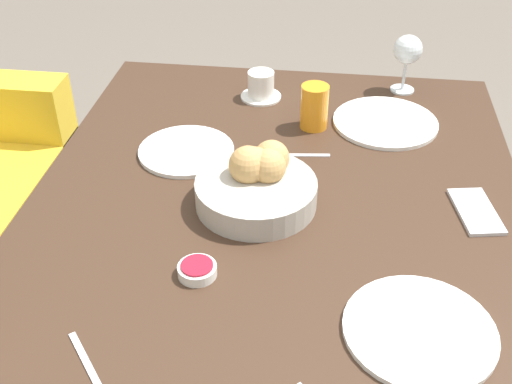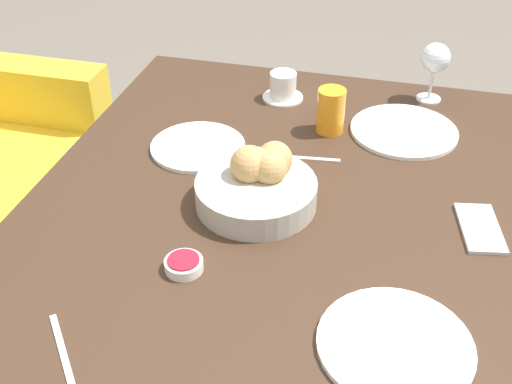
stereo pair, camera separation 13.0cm
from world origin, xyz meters
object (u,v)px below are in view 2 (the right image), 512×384
at_px(wine_glass, 435,60).
at_px(coffee_cup, 283,87).
at_px(bread_basket, 258,183).
at_px(plate_near_left, 395,345).
at_px(plate_near_right, 404,131).
at_px(knife_silver, 64,356).
at_px(spoon_coffee, 309,158).
at_px(juice_glass, 331,111).
at_px(jam_bowl_berry, 184,264).
at_px(plate_far_center, 198,147).
at_px(cell_phone, 480,228).

xyz_separation_m(wine_glass, coffee_cup, (-0.09, 0.37, -0.08)).
height_order(bread_basket, plate_near_left, bread_basket).
distance_m(plate_near_left, wine_glass, 0.88).
relative_size(bread_basket, plate_near_right, 0.96).
height_order(plate_near_right, wine_glass, wine_glass).
distance_m(knife_silver, spoon_coffee, 0.71).
height_order(bread_basket, wine_glass, wine_glass).
bearing_deg(spoon_coffee, juice_glass, -9.59).
distance_m(coffee_cup, knife_silver, 0.94).
relative_size(jam_bowl_berry, knife_silver, 0.47).
bearing_deg(plate_far_center, jam_bowl_berry, -164.73).
distance_m(knife_silver, cell_phone, 0.80).
height_order(plate_near_right, coffee_cup, coffee_cup).
height_order(juice_glass, cell_phone, juice_glass).
bearing_deg(juice_glass, plate_near_left, -162.04).
relative_size(plate_far_center, cell_phone, 1.37).
bearing_deg(plate_far_center, plate_near_right, -67.08).
bearing_deg(coffee_cup, spoon_coffee, -155.70).
bearing_deg(cell_phone, plate_near_right, 26.45).
height_order(plate_far_center, wine_glass, wine_glass).
distance_m(spoon_coffee, cell_phone, 0.41).
height_order(plate_near_right, jam_bowl_berry, jam_bowl_berry).
relative_size(bread_basket, jam_bowl_berry, 3.52).
bearing_deg(jam_bowl_berry, coffee_cup, -2.30).
xyz_separation_m(plate_near_right, plate_far_center, (-0.19, 0.46, 0.00)).
xyz_separation_m(plate_near_left, spoon_coffee, (0.51, 0.23, -0.00)).
distance_m(bread_basket, knife_silver, 0.51).
relative_size(bread_basket, spoon_coffee, 1.77).
relative_size(coffee_cup, knife_silver, 0.71).
relative_size(bread_basket, coffee_cup, 2.31).
xyz_separation_m(plate_far_center, jam_bowl_berry, (-0.40, -0.11, 0.01)).
bearing_deg(plate_far_center, wine_glass, -52.97).
bearing_deg(jam_bowl_berry, juice_glass, -17.40).
height_order(plate_near_right, cell_phone, plate_near_right).
distance_m(wine_glass, spoon_coffee, 0.46).
bearing_deg(cell_phone, wine_glass, 12.57).
height_order(bread_basket, cell_phone, bread_basket).
relative_size(juice_glass, knife_silver, 0.72).
xyz_separation_m(coffee_cup, cell_phone, (-0.44, -0.49, -0.03)).
height_order(juice_glass, jam_bowl_berry, juice_glass).
distance_m(plate_near_right, spoon_coffee, 0.26).
bearing_deg(wine_glass, spoon_coffee, 145.48).
bearing_deg(bread_basket, knife_silver, 157.82).
bearing_deg(jam_bowl_berry, wine_glass, -27.15).
bearing_deg(bread_basket, jam_bowl_berry, 161.70).
xyz_separation_m(coffee_cup, spoon_coffee, (-0.27, -0.12, -0.03)).
xyz_separation_m(bread_basket, jam_bowl_berry, (-0.23, 0.08, -0.03)).
distance_m(plate_near_left, coffee_cup, 0.86).
bearing_deg(plate_near_left, spoon_coffee, 24.61).
xyz_separation_m(wine_glass, jam_bowl_berry, (-0.78, 0.40, -0.10)).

